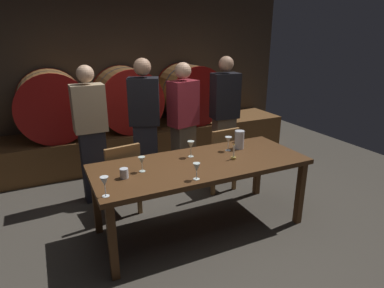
% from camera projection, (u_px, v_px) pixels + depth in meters
% --- Properties ---
extents(ground_plane, '(8.11, 8.11, 0.00)m').
position_uv_depth(ground_plane, '(191.00, 231.00, 3.51)').
color(ground_plane, '#3F3A33').
extents(back_wall, '(6.24, 0.24, 2.83)m').
position_uv_depth(back_wall, '(118.00, 72.00, 5.55)').
color(back_wall, '#473A2D').
rests_on(back_wall, ground).
extents(barrel_shelf, '(5.62, 0.90, 0.54)m').
position_uv_depth(barrel_shelf, '(131.00, 144.00, 5.46)').
color(barrel_shelf, brown).
rests_on(barrel_shelf, ground).
extents(wine_barrel_left, '(1.01, 0.79, 1.01)m').
position_uv_depth(wine_barrel_left, '(52.00, 105.00, 4.75)').
color(wine_barrel_left, brown).
rests_on(wine_barrel_left, barrel_shelf).
extents(wine_barrel_center, '(1.01, 0.79, 1.01)m').
position_uv_depth(wine_barrel_center, '(127.00, 99.00, 5.20)').
color(wine_barrel_center, brown).
rests_on(wine_barrel_center, barrel_shelf).
extents(wine_barrel_right, '(1.01, 0.79, 1.01)m').
position_uv_depth(wine_barrel_right, '(189.00, 94.00, 5.65)').
color(wine_barrel_right, brown).
rests_on(wine_barrel_right, barrel_shelf).
extents(dining_table, '(2.23, 0.90, 0.77)m').
position_uv_depth(dining_table, '(201.00, 169.00, 3.38)').
color(dining_table, '#4C2D16').
rests_on(dining_table, ground).
extents(chair_left, '(0.45, 0.45, 0.88)m').
position_uv_depth(chair_left, '(121.00, 176.00, 3.71)').
color(chair_left, olive).
rests_on(chair_left, ground).
extents(chair_right, '(0.42, 0.42, 0.88)m').
position_uv_depth(chair_right, '(221.00, 156.00, 4.31)').
color(chair_right, olive).
rests_on(chair_right, ground).
extents(guest_far_left, '(0.38, 0.25, 1.70)m').
position_uv_depth(guest_far_left, '(91.00, 134.00, 3.94)').
color(guest_far_left, black).
rests_on(guest_far_left, ground).
extents(guest_center_left, '(0.44, 0.36, 1.76)m').
position_uv_depth(guest_center_left, '(145.00, 126.00, 4.17)').
color(guest_center_left, black).
rests_on(guest_center_left, ground).
extents(guest_center_right, '(0.43, 0.33, 1.68)m').
position_uv_depth(guest_center_right, '(183.00, 123.00, 4.43)').
color(guest_center_right, brown).
rests_on(guest_center_right, ground).
extents(guest_far_right, '(0.40, 0.27, 1.74)m').
position_uv_depth(guest_far_right, '(224.00, 117.00, 4.67)').
color(guest_far_right, brown).
rests_on(guest_far_right, ground).
extents(candle_center, '(0.05, 0.05, 0.18)m').
position_uv_depth(candle_center, '(234.00, 155.00, 3.41)').
color(candle_center, olive).
rests_on(candle_center, dining_table).
extents(pitcher, '(0.11, 0.11, 0.21)m').
position_uv_depth(pitcher, '(239.00, 140.00, 3.72)').
color(pitcher, silver).
rests_on(pitcher, dining_table).
extents(wine_glass_far_left, '(0.07, 0.07, 0.17)m').
position_uv_depth(wine_glass_far_left, '(105.00, 182.00, 2.61)').
color(wine_glass_far_left, white).
rests_on(wine_glass_far_left, dining_table).
extents(wine_glass_left, '(0.07, 0.07, 0.15)m').
position_uv_depth(wine_glass_left, '(142.00, 161.00, 3.09)').
color(wine_glass_left, silver).
rests_on(wine_glass_left, dining_table).
extents(wine_glass_center, '(0.07, 0.07, 0.16)m').
position_uv_depth(wine_glass_center, '(197.00, 168.00, 2.92)').
color(wine_glass_center, silver).
rests_on(wine_glass_center, dining_table).
extents(wine_glass_right, '(0.08, 0.08, 0.18)m').
position_uv_depth(wine_glass_right, '(191.00, 145.00, 3.46)').
color(wine_glass_right, silver).
rests_on(wine_glass_right, dining_table).
extents(wine_glass_far_right, '(0.08, 0.08, 0.16)m').
position_uv_depth(wine_glass_far_right, '(228.00, 140.00, 3.64)').
color(wine_glass_far_right, white).
rests_on(wine_glass_far_right, dining_table).
extents(cup_left, '(0.08, 0.08, 0.09)m').
position_uv_depth(cup_left, '(124.00, 173.00, 2.97)').
color(cup_left, silver).
rests_on(cup_left, dining_table).
extents(cup_right, '(0.07, 0.07, 0.09)m').
position_uv_depth(cup_right, '(238.00, 138.00, 3.96)').
color(cup_right, white).
rests_on(cup_right, dining_table).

